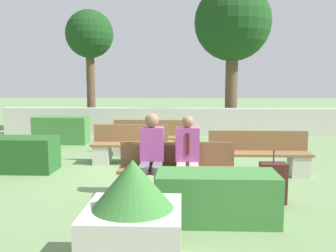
# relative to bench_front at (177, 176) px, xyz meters

# --- Properties ---
(ground_plane) EXTENTS (60.00, 60.00, 0.00)m
(ground_plane) POSITION_rel_bench_front_xyz_m (-0.32, 1.53, -0.34)
(ground_plane) COLOR #6B8956
(perimeter_wall) EXTENTS (11.51, 0.30, 0.92)m
(perimeter_wall) POSITION_rel_bench_front_xyz_m (-0.32, 6.74, 0.12)
(perimeter_wall) COLOR beige
(perimeter_wall) RESTS_ON ground_plane
(bench_front) EXTENTS (1.90, 0.48, 0.87)m
(bench_front) POSITION_rel_bench_front_xyz_m (0.00, 0.00, 0.00)
(bench_front) COLOR brown
(bench_front) RESTS_ON ground_plane
(bench_left_side) EXTENTS (1.72, 0.48, 0.87)m
(bench_left_side) POSITION_rel_bench_front_xyz_m (-1.10, 2.33, -0.01)
(bench_left_side) COLOR brown
(bench_left_side) RESTS_ON ground_plane
(bench_right_side) EXTENTS (1.99, 0.48, 0.87)m
(bench_right_side) POSITION_rel_bench_front_xyz_m (1.62, 1.41, 0.00)
(bench_right_side) COLOR brown
(bench_right_side) RESTS_ON ground_plane
(bench_back) EXTENTS (1.96, 0.49, 0.87)m
(bench_back) POSITION_rel_bench_front_xyz_m (-0.70, 3.33, 0.00)
(bench_back) COLOR brown
(bench_back) RESTS_ON ground_plane
(person_seated_man) EXTENTS (0.38, 0.64, 1.33)m
(person_seated_man) POSITION_rel_bench_front_xyz_m (0.17, -0.14, 0.39)
(person_seated_man) COLOR #B2A893
(person_seated_man) RESTS_ON ground_plane
(person_seated_woman) EXTENTS (0.38, 0.64, 1.36)m
(person_seated_woman) POSITION_rel_bench_front_xyz_m (-0.40, -0.14, 0.42)
(person_seated_woman) COLOR slate
(person_seated_woman) RESTS_ON ground_plane
(hedge_block_near_left) EXTENTS (1.61, 0.70, 0.67)m
(hedge_block_near_left) POSITION_rel_bench_front_xyz_m (0.55, -1.06, -0.00)
(hedge_block_near_left) COLOR #3D7A38
(hedge_block_near_left) RESTS_ON ground_plane
(hedge_block_near_right) EXTENTS (1.56, 0.60, 0.80)m
(hedge_block_near_right) POSITION_rel_bench_front_xyz_m (-3.50, 4.87, 0.06)
(hedge_block_near_right) COLOR #3D7A38
(hedge_block_near_right) RESTS_ON ground_plane
(hedge_block_mid_left) EXTENTS (1.99, 0.76, 0.71)m
(hedge_block_mid_left) POSITION_rel_bench_front_xyz_m (-3.54, 1.56, 0.02)
(hedge_block_mid_left) COLOR #235623
(hedge_block_mid_left) RESTS_ON ground_plane
(planter_corner_left) EXTENTS (0.94, 0.94, 1.14)m
(planter_corner_left) POSITION_rel_bench_front_xyz_m (-0.39, -2.43, 0.19)
(planter_corner_left) COLOR beige
(planter_corner_left) RESTS_ON ground_plane
(suitcase) EXTENTS (0.40, 0.25, 0.83)m
(suitcase) POSITION_rel_bench_front_xyz_m (1.48, -0.28, -0.02)
(suitcase) COLOR #471E19
(suitcase) RESTS_ON ground_plane
(tree_leftmost) EXTENTS (1.69, 1.69, 4.34)m
(tree_leftmost) POSITION_rel_bench_front_xyz_m (-3.23, 7.50, 3.05)
(tree_leftmost) COLOR brown
(tree_leftmost) RESTS_ON ground_plane
(tree_center_left) EXTENTS (2.65, 2.65, 5.16)m
(tree_center_left) POSITION_rel_bench_front_xyz_m (1.79, 7.36, 3.43)
(tree_center_left) COLOR brown
(tree_center_left) RESTS_ON ground_plane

